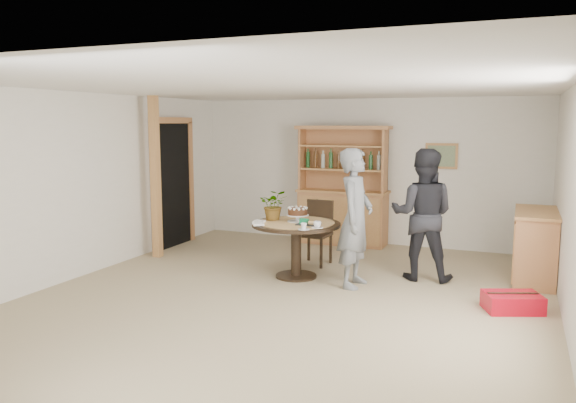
# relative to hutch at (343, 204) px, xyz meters

# --- Properties ---
(ground) EXTENTS (7.00, 7.00, 0.00)m
(ground) POSITION_rel_hutch_xyz_m (0.30, -3.24, -0.69)
(ground) COLOR tan
(ground) RESTS_ON ground
(room_shell) EXTENTS (6.04, 7.04, 2.52)m
(room_shell) POSITION_rel_hutch_xyz_m (0.30, -3.23, 1.05)
(room_shell) COLOR white
(room_shell) RESTS_ON ground
(doorway) EXTENTS (0.13, 1.10, 2.18)m
(doorway) POSITION_rel_hutch_xyz_m (-2.63, -1.24, 0.42)
(doorway) COLOR black
(doorway) RESTS_ON ground
(pine_post) EXTENTS (0.12, 0.12, 2.50)m
(pine_post) POSITION_rel_hutch_xyz_m (-2.40, -2.04, 0.56)
(pine_post) COLOR tan
(pine_post) RESTS_ON ground
(hutch) EXTENTS (1.62, 0.54, 2.04)m
(hutch) POSITION_rel_hutch_xyz_m (0.00, 0.00, 0.00)
(hutch) COLOR tan
(hutch) RESTS_ON ground
(sideboard) EXTENTS (0.54, 1.26, 0.94)m
(sideboard) POSITION_rel_hutch_xyz_m (3.04, -1.24, -0.22)
(sideboard) COLOR tan
(sideboard) RESTS_ON ground
(dining_table) EXTENTS (1.20, 1.20, 0.76)m
(dining_table) POSITION_rel_hutch_xyz_m (0.05, -2.30, -0.08)
(dining_table) COLOR black
(dining_table) RESTS_ON ground
(dining_chair) EXTENTS (0.45, 0.45, 0.95)m
(dining_chair) POSITION_rel_hutch_xyz_m (0.05, -1.47, -0.15)
(dining_chair) COLOR black
(dining_chair) RESTS_ON ground
(birthday_cake) EXTENTS (0.30, 0.30, 0.20)m
(birthday_cake) POSITION_rel_hutch_xyz_m (0.05, -2.25, 0.19)
(birthday_cake) COLOR white
(birthday_cake) RESTS_ON dining_table
(flower_vase) EXTENTS (0.47, 0.44, 0.42)m
(flower_vase) POSITION_rel_hutch_xyz_m (-0.30, -2.25, 0.28)
(flower_vase) COLOR #3F7233
(flower_vase) RESTS_ON dining_table
(gift_tray) EXTENTS (0.30, 0.20, 0.08)m
(gift_tray) POSITION_rel_hutch_xyz_m (0.26, -2.43, 0.10)
(gift_tray) COLOR black
(gift_tray) RESTS_ON dining_table
(coffee_cup_a) EXTENTS (0.15, 0.15, 0.09)m
(coffee_cup_a) POSITION_rel_hutch_xyz_m (0.45, -2.58, 0.11)
(coffee_cup_a) COLOR silver
(coffee_cup_a) RESTS_ON dining_table
(coffee_cup_b) EXTENTS (0.15, 0.15, 0.08)m
(coffee_cup_b) POSITION_rel_hutch_xyz_m (0.33, -2.75, 0.11)
(coffee_cup_b) COLOR silver
(coffee_cup_b) RESTS_ON dining_table
(napkins) EXTENTS (0.24, 0.33, 0.03)m
(napkins) POSITION_rel_hutch_xyz_m (-0.36, -2.62, 0.09)
(napkins) COLOR white
(napkins) RESTS_ON dining_table
(teen_boy) EXTENTS (0.45, 0.66, 1.77)m
(teen_boy) POSITION_rel_hutch_xyz_m (0.90, -2.40, 0.20)
(teen_boy) COLOR slate
(teen_boy) RESTS_ON ground
(adult_person) EXTENTS (0.90, 0.72, 1.76)m
(adult_person) POSITION_rel_hutch_xyz_m (1.63, -1.74, 0.19)
(adult_person) COLOR black
(adult_person) RESTS_ON ground
(red_suitcase) EXTENTS (0.71, 0.60, 0.21)m
(red_suitcase) POSITION_rel_hutch_xyz_m (2.80, -2.68, -0.59)
(red_suitcase) COLOR red
(red_suitcase) RESTS_ON ground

